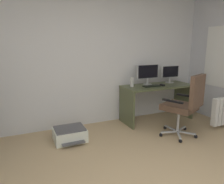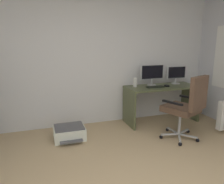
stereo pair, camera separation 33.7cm
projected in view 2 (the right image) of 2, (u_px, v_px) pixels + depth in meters
wall_back at (81, 59)px, 3.96m from camera, size 5.31×0.10×2.52m
desk at (162, 96)px, 4.24m from camera, size 1.43×0.59×0.73m
monitor_main at (152, 73)px, 4.21m from camera, size 0.50×0.18×0.41m
monitor_secondary at (176, 73)px, 4.40m from camera, size 0.42×0.18×0.36m
keyboard at (155, 87)px, 4.06m from camera, size 0.34×0.13×0.02m
computer_mouse at (167, 86)px, 4.12m from camera, size 0.06×0.10×0.03m
desktop_speaker at (135, 83)px, 4.09m from camera, size 0.07×0.07×0.17m
office_chair at (187, 105)px, 3.37m from camera, size 0.64×0.70×1.07m
printer at (69, 133)px, 3.52m from camera, size 0.50×0.49×0.22m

